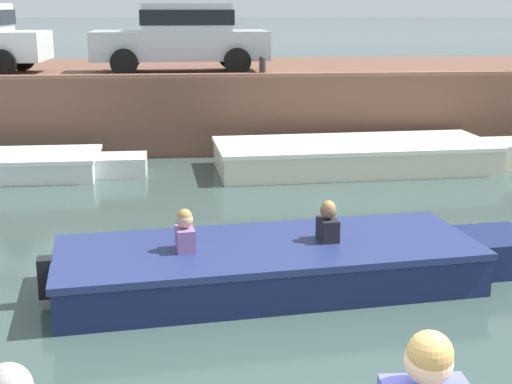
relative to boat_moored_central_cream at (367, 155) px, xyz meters
name	(u,v)px	position (x,y,z in m)	size (l,w,h in m)	color
ground_plane	(272,248)	(-2.47, -4.68, -0.28)	(400.00, 400.00, 0.00)	#384C47
far_quay_wall	(231,100)	(-2.47, 4.49, 0.58)	(60.00, 6.00, 1.72)	brown
far_wall_coping	(239,75)	(-2.47, 1.61, 1.48)	(60.00, 0.24, 0.08)	brown
boat_moored_central_cream	(367,155)	(0.00, 0.00, 0.00)	(6.67, 2.46, 0.57)	silver
motorboat_passing	(287,264)	(-2.45, -6.00, -0.01)	(5.99, 2.32, 1.01)	navy
car_left_inner_silver	(182,35)	(-3.67, 2.84, 2.29)	(4.01, 2.02, 1.54)	#B7BABC
mooring_bollard_mid	(263,65)	(-1.95, 1.74, 1.68)	(0.15, 0.15, 0.45)	#2D2B28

